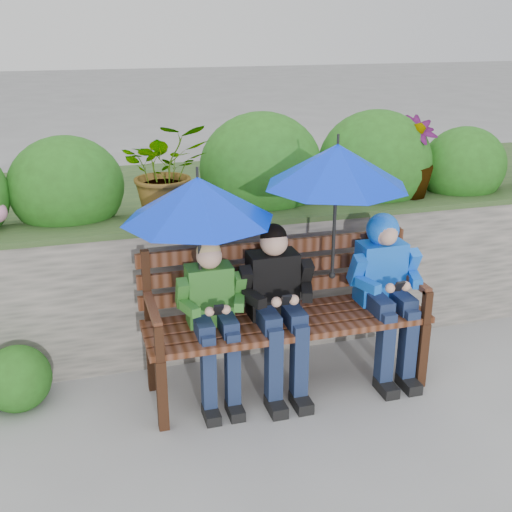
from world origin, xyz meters
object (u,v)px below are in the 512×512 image
object	(u,v)px
boy_left	(213,312)
boy_middle	(277,301)
umbrella_left	(198,199)
umbrella_right	(337,166)
boy_right	(386,281)
park_bench	(284,306)

from	to	relation	value
boy_left	boy_middle	xyz separation A→B (m)	(0.42, -0.01, 0.03)
umbrella_left	umbrella_right	world-z (taller)	umbrella_right
boy_middle	umbrella_left	distance (m)	0.85
boy_middle	boy_right	bearing A→B (deg)	0.95
park_bench	boy_left	distance (m)	0.51
boy_middle	park_bench	bearing A→B (deg)	48.58
boy_left	park_bench	bearing A→B (deg)	9.17
boy_left	umbrella_right	world-z (taller)	umbrella_right
boy_left	umbrella_left	distance (m)	0.73
boy_middle	boy_left	bearing A→B (deg)	179.10
boy_left	umbrella_left	bearing A→B (deg)	137.94
park_bench	umbrella_right	world-z (taller)	umbrella_right
boy_middle	umbrella_left	size ratio (longest dim) A/B	1.22
park_bench	boy_middle	bearing A→B (deg)	-131.42
boy_left	boy_middle	size ratio (longest dim) A/B	0.94
boy_left	boy_right	size ratio (longest dim) A/B	0.95
boy_left	boy_right	distance (m)	1.19
umbrella_right	boy_right	bearing A→B (deg)	-2.98
boy_left	umbrella_right	bearing A→B (deg)	1.86
umbrella_left	park_bench	bearing A→B (deg)	2.56
boy_right	umbrella_left	world-z (taller)	umbrella_left
park_bench	boy_middle	size ratio (longest dim) A/B	1.64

